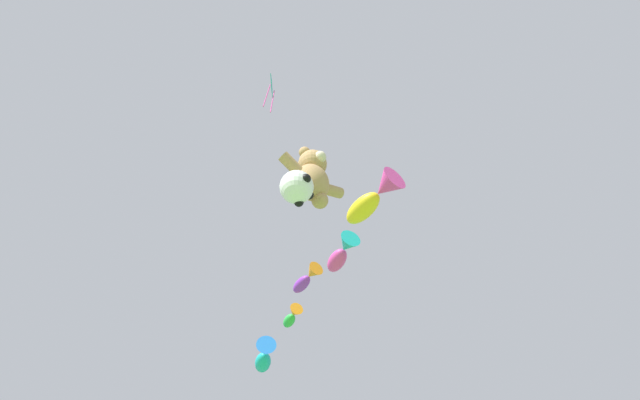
{
  "coord_description": "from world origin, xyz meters",
  "views": [
    {
      "loc": [
        -4.23,
        -0.57,
        1.62
      ],
      "look_at": [
        0.69,
        5.58,
        11.54
      ],
      "focal_mm": 24.0,
      "sensor_mm": 36.0,
      "label": 1
    }
  ],
  "objects_px": {
    "fish_kite_goldfin": "(374,197)",
    "fish_kite_magenta": "(342,252)",
    "fish_kite_teal": "(264,356)",
    "fish_kite_emerald": "(292,316)",
    "soccer_ball_kite": "(297,187)",
    "teddy_bear_kite": "(312,176)",
    "fish_kite_violet": "(307,278)",
    "diamond_kite": "(271,89)"
  },
  "relations": [
    {
      "from": "fish_kite_goldfin",
      "to": "fish_kite_magenta",
      "type": "bearing_deg",
      "value": 71.71
    },
    {
      "from": "fish_kite_teal",
      "to": "fish_kite_goldfin",
      "type": "bearing_deg",
      "value": -103.87
    },
    {
      "from": "fish_kite_magenta",
      "to": "fish_kite_emerald",
      "type": "bearing_deg",
      "value": 75.27
    },
    {
      "from": "soccer_ball_kite",
      "to": "teddy_bear_kite",
      "type": "bearing_deg",
      "value": 17.63
    },
    {
      "from": "soccer_ball_kite",
      "to": "fish_kite_magenta",
      "type": "distance_m",
      "value": 6.52
    },
    {
      "from": "soccer_ball_kite",
      "to": "fish_kite_violet",
      "type": "xyz_separation_m",
      "value": [
        4.99,
        6.24,
        3.98
      ]
    },
    {
      "from": "fish_kite_magenta",
      "to": "fish_kite_violet",
      "type": "relative_size",
      "value": 1.09
    },
    {
      "from": "fish_kite_violet",
      "to": "diamond_kite",
      "type": "bearing_deg",
      "value": -135.71
    },
    {
      "from": "fish_kite_magenta",
      "to": "diamond_kite",
      "type": "relative_size",
      "value": 0.89
    },
    {
      "from": "fish_kite_goldfin",
      "to": "teddy_bear_kite",
      "type": "bearing_deg",
      "value": -172.55
    },
    {
      "from": "fish_kite_magenta",
      "to": "soccer_ball_kite",
      "type": "bearing_deg",
      "value": -143.21
    },
    {
      "from": "fish_kite_goldfin",
      "to": "fish_kite_magenta",
      "type": "distance_m",
      "value": 2.98
    },
    {
      "from": "fish_kite_magenta",
      "to": "fish_kite_violet",
      "type": "bearing_deg",
      "value": 81.59
    },
    {
      "from": "fish_kite_teal",
      "to": "diamond_kite",
      "type": "bearing_deg",
      "value": -123.69
    },
    {
      "from": "diamond_kite",
      "to": "fish_kite_emerald",
      "type": "bearing_deg",
      "value": 49.8
    },
    {
      "from": "soccer_ball_kite",
      "to": "fish_kite_emerald",
      "type": "relative_size",
      "value": 0.6
    },
    {
      "from": "diamond_kite",
      "to": "fish_kite_goldfin",
      "type": "bearing_deg",
      "value": 3.74
    },
    {
      "from": "fish_kite_magenta",
      "to": "fish_kite_emerald",
      "type": "relative_size",
      "value": 1.3
    },
    {
      "from": "fish_kite_emerald",
      "to": "diamond_kite",
      "type": "height_order",
      "value": "diamond_kite"
    },
    {
      "from": "fish_kite_goldfin",
      "to": "fish_kite_emerald",
      "type": "height_order",
      "value": "fish_kite_emerald"
    },
    {
      "from": "teddy_bear_kite",
      "to": "diamond_kite",
      "type": "xyz_separation_m",
      "value": [
        -1.74,
        0.08,
        3.6
      ]
    },
    {
      "from": "fish_kite_goldfin",
      "to": "fish_kite_violet",
      "type": "bearing_deg",
      "value": 76.54
    },
    {
      "from": "fish_kite_goldfin",
      "to": "fish_kite_magenta",
      "type": "height_order",
      "value": "fish_kite_goldfin"
    },
    {
      "from": "fish_kite_magenta",
      "to": "fish_kite_violet",
      "type": "distance_m",
      "value": 2.97
    },
    {
      "from": "fish_kite_magenta",
      "to": "diamond_kite",
      "type": "xyz_separation_m",
      "value": [
        -5.69,
        -3.14,
        1.71
      ]
    },
    {
      "from": "fish_kite_emerald",
      "to": "fish_kite_teal",
      "type": "xyz_separation_m",
      "value": [
        0.37,
        2.79,
        -0.6
      ]
    },
    {
      "from": "fish_kite_magenta",
      "to": "fish_kite_emerald",
      "type": "distance_m",
      "value": 5.43
    },
    {
      "from": "fish_kite_magenta",
      "to": "fish_kite_teal",
      "type": "relative_size",
      "value": 0.83
    },
    {
      "from": "fish_kite_goldfin",
      "to": "fish_kite_teal",
      "type": "xyz_separation_m",
      "value": [
        2.68,
        10.84,
        0.11
      ]
    },
    {
      "from": "soccer_ball_kite",
      "to": "fish_kite_magenta",
      "type": "xyz_separation_m",
      "value": [
        4.57,
        3.42,
        3.15
      ]
    },
    {
      "from": "fish_kite_violet",
      "to": "diamond_kite",
      "type": "relative_size",
      "value": 0.82
    },
    {
      "from": "teddy_bear_kite",
      "to": "fish_kite_teal",
      "type": "relative_size",
      "value": 0.9
    },
    {
      "from": "fish_kite_magenta",
      "to": "fish_kite_emerald",
      "type": "xyz_separation_m",
      "value": [
        1.37,
        5.22,
        0.64
      ]
    },
    {
      "from": "soccer_ball_kite",
      "to": "fish_kite_goldfin",
      "type": "height_order",
      "value": "fish_kite_goldfin"
    },
    {
      "from": "fish_kite_emerald",
      "to": "diamond_kite",
      "type": "bearing_deg",
      "value": -130.2
    },
    {
      "from": "teddy_bear_kite",
      "to": "fish_kite_goldfin",
      "type": "relative_size",
      "value": 0.9
    },
    {
      "from": "soccer_ball_kite",
      "to": "fish_kite_magenta",
      "type": "height_order",
      "value": "fish_kite_magenta"
    },
    {
      "from": "teddy_bear_kite",
      "to": "diamond_kite",
      "type": "bearing_deg",
      "value": 177.28
    },
    {
      "from": "teddy_bear_kite",
      "to": "fish_kite_teal",
      "type": "bearing_deg",
      "value": 63.14
    },
    {
      "from": "soccer_ball_kite",
      "to": "fish_kite_emerald",
      "type": "bearing_deg",
      "value": 55.46
    },
    {
      "from": "teddy_bear_kite",
      "to": "fish_kite_violet",
      "type": "distance_m",
      "value": 7.93
    },
    {
      "from": "fish_kite_goldfin",
      "to": "fish_kite_emerald",
      "type": "xyz_separation_m",
      "value": [
        2.31,
        8.04,
        0.71
      ]
    }
  ]
}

